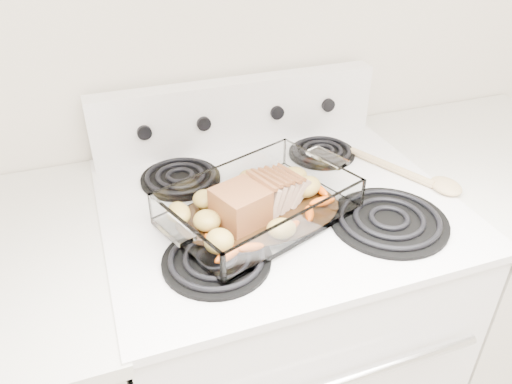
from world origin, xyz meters
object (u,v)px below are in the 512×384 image
object	(u,v)px
electric_range	(274,335)
baking_dish	(259,208)
counter_right	(469,283)
pork_roast	(253,199)

from	to	relation	value
electric_range	baking_dish	xyz separation A→B (m)	(-0.07, -0.06, 0.48)
counter_right	pork_roast	world-z (taller)	pork_roast
pork_roast	baking_dish	bearing A→B (deg)	9.38
electric_range	counter_right	xyz separation A→B (m)	(0.66, -0.00, -0.02)
electric_range	pork_roast	size ratio (longest dim) A/B	5.12
electric_range	baking_dish	bearing A→B (deg)	-139.34
electric_range	pork_roast	world-z (taller)	electric_range
counter_right	baking_dish	bearing A→B (deg)	-175.71
counter_right	pork_roast	size ratio (longest dim) A/B	4.27
baking_dish	counter_right	bearing A→B (deg)	-16.32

